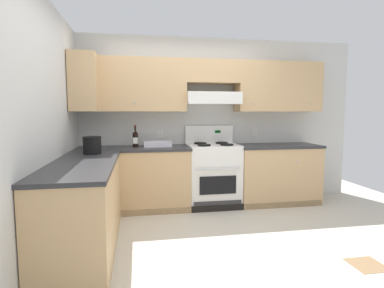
# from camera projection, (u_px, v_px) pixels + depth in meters

# --- Properties ---
(ground_plane) EXTENTS (7.04, 7.04, 0.00)m
(ground_plane) POSITION_uv_depth(u_px,v_px,m) (203.00, 240.00, 3.44)
(ground_plane) COLOR beige
(floor_accent_tile) EXTENTS (0.30, 0.30, 0.01)m
(floor_accent_tile) POSITION_uv_depth(u_px,v_px,m) (367.00, 265.00, 2.88)
(floor_accent_tile) COLOR olive
(floor_accent_tile) RESTS_ON ground_plane
(wall_back) EXTENTS (4.68, 0.57, 2.55)m
(wall_back) POSITION_uv_depth(u_px,v_px,m) (209.00, 108.00, 4.85)
(wall_back) COLOR silver
(wall_back) RESTS_ON ground_plane
(wall_left) EXTENTS (0.47, 4.00, 2.55)m
(wall_left) POSITION_uv_depth(u_px,v_px,m) (51.00, 119.00, 3.25)
(wall_left) COLOR silver
(wall_left) RESTS_ON ground_plane
(counter_back_run) EXTENTS (3.60, 0.65, 0.91)m
(counter_back_run) POSITION_uv_depth(u_px,v_px,m) (200.00, 177.00, 4.64)
(counter_back_run) COLOR tan
(counter_back_run) RESTS_ON ground_plane
(counter_left_run) EXTENTS (0.63, 1.91, 0.91)m
(counter_left_run) POSITION_uv_depth(u_px,v_px,m) (85.00, 206.00, 3.17)
(counter_left_run) COLOR tan
(counter_left_run) RESTS_ON ground_plane
(stove) EXTENTS (0.76, 0.62, 1.20)m
(stove) POSITION_uv_depth(u_px,v_px,m) (213.00, 174.00, 4.69)
(stove) COLOR white
(stove) RESTS_ON ground_plane
(wine_bottle) EXTENTS (0.08, 0.08, 0.32)m
(wine_bottle) POSITION_uv_depth(u_px,v_px,m) (135.00, 138.00, 4.46)
(wine_bottle) COLOR black
(wine_bottle) RESTS_ON counter_back_run
(bowl) EXTENTS (0.40, 0.25, 0.07)m
(bowl) POSITION_uv_depth(u_px,v_px,m) (158.00, 145.00, 4.55)
(bowl) COLOR silver
(bowl) RESTS_ON counter_back_run
(bucket) EXTENTS (0.23, 0.23, 0.21)m
(bucket) POSITION_uv_depth(u_px,v_px,m) (92.00, 145.00, 3.73)
(bucket) COLOR black
(bucket) RESTS_ON counter_left_run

